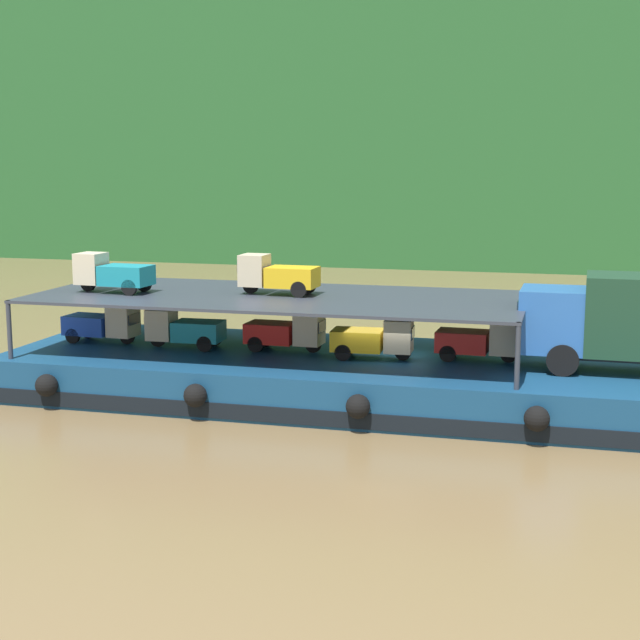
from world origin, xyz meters
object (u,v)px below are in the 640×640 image
(mini_truck_lower_mid, at_px, (286,332))
(mini_truck_lower_fore, at_px, (374,339))
(mini_truck_lower_aft, at_px, (184,329))
(mini_truck_upper_stern, at_px, (112,273))
(covered_lorry, at_px, (638,320))
(mini_truck_lower_bow, at_px, (479,340))
(mini_truck_lower_stern, at_px, (103,324))
(cargo_barge, at_px, (385,379))
(mini_truck_upper_mid, at_px, (277,275))

(mini_truck_lower_mid, distance_m, mini_truck_lower_fore, 3.29)
(mini_truck_lower_aft, height_order, mini_truck_upper_stern, mini_truck_upper_stern)
(covered_lorry, bearing_deg, mini_truck_lower_bow, 172.23)
(mini_truck_lower_stern, bearing_deg, mini_truck_lower_mid, 1.76)
(covered_lorry, distance_m, mini_truck_lower_aft, 15.43)
(cargo_barge, xyz_separation_m, mini_truck_lower_mid, (-3.58, 0.28, 1.44))
(mini_truck_lower_mid, bearing_deg, mini_truck_lower_aft, -173.96)
(mini_truck_lower_stern, xyz_separation_m, mini_truck_lower_fore, (10.24, -0.32, 0.00))
(mini_truck_lower_aft, bearing_deg, mini_truck_upper_stern, -165.05)
(cargo_barge, xyz_separation_m, mini_truck_upper_mid, (-3.90, 0.26, 3.44))
(mini_truck_lower_mid, xyz_separation_m, mini_truck_lower_fore, (3.25, -0.53, 0.00))
(mini_truck_lower_mid, bearing_deg, covered_lorry, -2.74)
(covered_lorry, bearing_deg, mini_truck_lower_aft, 179.38)
(mini_truck_lower_bow, xyz_separation_m, mini_truck_upper_stern, (-12.83, -1.15, 2.00))
(mini_truck_lower_mid, bearing_deg, mini_truck_lower_bow, 1.01)
(mini_truck_upper_mid, bearing_deg, mini_truck_upper_stern, -170.12)
(mini_truck_upper_mid, bearing_deg, mini_truck_lower_aft, -173.80)
(mini_truck_lower_aft, relative_size, mini_truck_lower_bow, 1.00)
(mini_truck_lower_bow, height_order, mini_truck_upper_stern, mini_truck_upper_stern)
(mini_truck_lower_stern, relative_size, mini_truck_upper_mid, 1.01)
(cargo_barge, distance_m, mini_truck_lower_aft, 7.44)
(mini_truck_upper_stern, height_order, mini_truck_upper_mid, same)
(mini_truck_lower_bow, bearing_deg, cargo_barge, -172.66)
(mini_truck_lower_aft, bearing_deg, cargo_barge, 0.86)
(cargo_barge, bearing_deg, mini_truck_upper_stern, -175.58)
(mini_truck_upper_mid, bearing_deg, mini_truck_lower_mid, 4.39)
(mini_truck_upper_stern, bearing_deg, cargo_barge, 4.42)
(covered_lorry, bearing_deg, mini_truck_upper_stern, -178.47)
(covered_lorry, relative_size, mini_truck_lower_mid, 2.85)
(mini_truck_lower_fore, xyz_separation_m, mini_truck_upper_mid, (-3.57, 0.51, 2.00))
(covered_lorry, height_order, mini_truck_lower_fore, covered_lorry)
(mini_truck_lower_stern, bearing_deg, covered_lorry, -1.06)
(covered_lorry, distance_m, mini_truck_lower_stern, 18.69)
(cargo_barge, distance_m, covered_lorry, 8.46)
(mini_truck_lower_aft, distance_m, mini_truck_lower_bow, 10.44)
(mini_truck_lower_stern, xyz_separation_m, mini_truck_lower_bow, (13.70, 0.33, 0.00))
(mini_truck_lower_stern, xyz_separation_m, mini_truck_upper_stern, (0.87, -0.82, 2.00))
(covered_lorry, xyz_separation_m, mini_truck_lower_fore, (-8.42, 0.03, -1.00))
(mini_truck_lower_fore, height_order, mini_truck_upper_mid, mini_truck_upper_mid)
(mini_truck_lower_mid, bearing_deg, mini_truck_upper_mid, -175.61)
(mini_truck_upper_stern, xyz_separation_m, mini_truck_upper_mid, (5.80, 1.01, 0.00))
(mini_truck_lower_bow, distance_m, mini_truck_upper_mid, 7.31)
(mini_truck_lower_stern, distance_m, mini_truck_lower_bow, 13.70)
(mini_truck_lower_fore, relative_size, mini_truck_upper_stern, 1.00)
(mini_truck_lower_stern, distance_m, mini_truck_lower_fore, 10.24)
(mini_truck_lower_aft, xyz_separation_m, mini_truck_upper_stern, (-2.40, -0.64, 2.00))
(mini_truck_lower_mid, height_order, mini_truck_lower_bow, same)
(covered_lorry, distance_m, mini_truck_lower_fore, 8.48)
(mini_truck_upper_stern, bearing_deg, mini_truck_lower_bow, 5.14)
(mini_truck_lower_stern, height_order, mini_truck_lower_aft, same)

